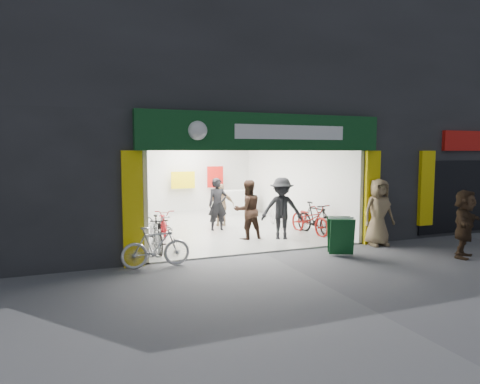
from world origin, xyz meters
TOP-DOWN VIEW (x-y plane):
  - ground at (0.00, 0.00)m, footprint 60.00×60.00m
  - building at (0.91, 4.99)m, footprint 17.00×10.27m
  - bike_left_front at (-2.50, 1.41)m, footprint 0.74×1.85m
  - bike_left_midfront at (-2.50, 1.08)m, footprint 0.51×1.59m
  - bike_left_midback at (-1.94, 3.10)m, footprint 0.76×1.68m
  - bike_left_back at (-2.50, 3.94)m, footprint 0.81×2.01m
  - bike_right_front at (2.50, 1.64)m, footprint 0.77×1.74m
  - bike_right_mid at (2.35, 1.74)m, footprint 0.83×1.89m
  - bike_right_back at (1.96, 3.26)m, footprint 0.67×1.59m
  - parked_bike at (-2.80, -0.31)m, footprint 1.55×0.47m
  - customer_a at (-0.14, 3.29)m, footprint 0.63×0.41m
  - customer_b at (0.24, 1.69)m, footprint 0.88×0.70m
  - customer_c at (1.14, 1.29)m, footprint 1.36×1.10m
  - customer_d at (0.23, 3.99)m, footprint 0.93×0.57m
  - pedestrian_near at (3.30, -0.30)m, footprint 0.94×0.66m
  - pedestrian_far at (4.35, -2.16)m, footprint 1.56×1.24m
  - sandwich_board at (1.71, -0.83)m, footprint 0.79×0.80m

SIDE VIEW (x-z plane):
  - ground at x=0.00m, z-range 0.00..0.00m
  - bike_left_midback at x=-1.94m, z-range 0.00..0.85m
  - parked_bike at x=-2.80m, z-range 0.00..0.93m
  - bike_right_back at x=1.96m, z-range 0.00..0.93m
  - bike_left_midfront at x=-2.50m, z-range 0.00..0.94m
  - bike_left_front at x=-2.50m, z-range 0.00..0.96m
  - bike_right_mid at x=2.35m, z-range 0.00..0.97m
  - bike_right_front at x=2.50m, z-range 0.00..1.01m
  - sandwich_board at x=1.71m, z-range 0.05..0.97m
  - bike_left_back at x=-2.50m, z-range 0.00..1.18m
  - customer_d at x=0.23m, z-range 0.00..1.49m
  - pedestrian_far at x=4.35m, z-range 0.00..1.66m
  - customer_a at x=-0.14m, z-range 0.00..1.73m
  - customer_b at x=0.24m, z-range 0.00..1.76m
  - customer_c at x=1.14m, z-range 0.00..1.83m
  - pedestrian_near at x=3.30m, z-range 0.00..1.84m
  - building at x=0.91m, z-range 0.31..8.31m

